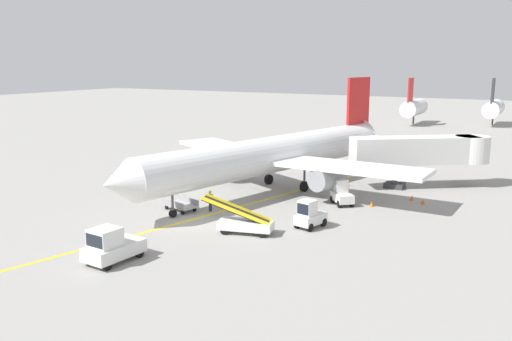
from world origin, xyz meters
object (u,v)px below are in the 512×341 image
baggage_tug_by_cargo_door (309,215)px  safety_cone_nose_right (412,198)px  safety_cone_nose_left (423,202)px  jet_bridge (428,150)px  airliner (276,154)px  pushback_tug (111,246)px  ground_crew_marshaller (210,200)px  belt_loader_forward_hold (244,222)px  baggage_tug_near_wing (342,193)px  baggage_cart_loaded (180,205)px  safety_cone_wingtip_left (348,184)px  safety_cone_wingtip_right (372,204)px

baggage_tug_by_cargo_door → safety_cone_nose_right: size_ratio=5.96×
safety_cone_nose_left → jet_bridge: bearing=99.9°
airliner → baggage_tug_by_cargo_door: (7.38, -9.04, -2.49)m
pushback_tug → ground_crew_marshaller: 12.23m
belt_loader_forward_hold → ground_crew_marshaller: (-5.23, 3.54, 0.13)m
safety_cone_nose_right → pushback_tug: bearing=-117.1°
pushback_tug → baggage_tug_near_wing: (7.24, 19.40, -0.07)m
airliner → safety_cone_nose_right: (11.92, 2.55, -3.20)m
baggage_cart_loaded → safety_cone_wingtip_left: size_ratio=8.71×
pushback_tug → belt_loader_forward_hold: 9.56m
belt_loader_forward_hold → baggage_tug_by_cargo_door: bearing=44.3°
pushback_tug → safety_cone_nose_right: pushback_tug is taller
baggage_tug_near_wing → ground_crew_marshaller: baggage_tug_near_wing is taller
belt_loader_forward_hold → safety_cone_nose_right: size_ratio=11.73×
baggage_cart_loaded → jet_bridge: bearing=49.5°
baggage_tug_by_cargo_door → baggage_tug_near_wing: bearing=92.5°
baggage_cart_loaded → belt_loader_forward_hold: bearing=-18.8°
baggage_tug_near_wing → safety_cone_wingtip_right: size_ratio=6.05×
baggage_cart_loaded → safety_cone_wingtip_left: 17.26m
jet_bridge → safety_cone_nose_right: size_ratio=26.87×
airliner → safety_cone_nose_left: 13.53m
airliner → safety_cone_nose_left: bearing=7.4°
baggage_tug_by_cargo_door → belt_loader_forward_hold: bearing=-135.7°
airliner → belt_loader_forward_hold: bearing=-72.5°
ground_crew_marshaller → baggage_tug_near_wing: bearing=40.8°
safety_cone_wingtip_right → ground_crew_marshaller: bearing=-144.6°
safety_cone_nose_left → safety_cone_wingtip_right: size_ratio=1.00×
belt_loader_forward_hold → safety_cone_nose_right: (8.01, 14.97, -0.56)m
safety_cone_nose_right → baggage_tug_near_wing: bearing=-139.0°
baggage_tug_near_wing → jet_bridge: bearing=64.0°
jet_bridge → safety_cone_nose_left: bearing=-80.1°
safety_cone_wingtip_left → airliner: bearing=-136.5°
safety_cone_nose_left → safety_cone_wingtip_right: (-3.52, -2.87, 0.00)m
safety_cone_wingtip_left → ground_crew_marshaller: bearing=-115.3°
airliner → baggage_cart_loaded: bearing=-109.8°
pushback_tug → baggage_cart_loaded: (-3.38, 11.18, -0.53)m
baggage_tug_near_wing → ground_crew_marshaller: (-8.38, -7.22, -0.02)m
jet_bridge → pushback_tug: jet_bridge is taller
baggage_tug_by_cargo_door → ground_crew_marshaller: baggage_tug_by_cargo_door is taller
airliner → safety_cone_nose_left: (13.04, 1.68, -3.20)m
belt_loader_forward_hold → safety_cone_wingtip_right: size_ratio=11.73×
safety_cone_wingtip_right → airliner: bearing=172.9°
baggage_tug_near_wing → belt_loader_forward_hold: (-3.15, -10.76, -0.15)m
safety_cone_nose_left → safety_cone_nose_right: size_ratio=1.00×
pushback_tug → safety_cone_wingtip_left: size_ratio=8.51×
ground_crew_marshaller → baggage_tug_by_cargo_door: bearing=-1.0°
safety_cone_nose_right → safety_cone_wingtip_left: 7.11m
jet_bridge → belt_loader_forward_hold: bearing=-111.1°
baggage_tug_by_cargo_door → safety_cone_nose_right: 12.46m
airliner → baggage_tug_by_cargo_door: bearing=-50.8°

